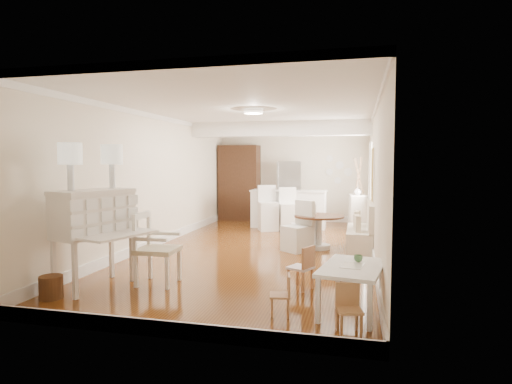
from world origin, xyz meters
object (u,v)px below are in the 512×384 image
at_px(slip_chair_far, 303,224).
at_px(pantry_cabinet, 239,183).
at_px(dining_table, 319,232).
at_px(wicker_basket, 51,287).
at_px(kids_chair_c, 349,309).
at_px(sideboard, 358,212).
at_px(fridge, 301,192).
at_px(bar_stool_right, 289,209).
at_px(gustavian_armchair, 158,248).
at_px(secretary_bureau, 94,239).
at_px(breakfast_counter, 289,209).
at_px(kids_table, 352,289).
at_px(slip_chair_near, 297,226).
at_px(kids_chair_b, 300,267).
at_px(bar_stool_left, 268,208).
at_px(kids_chair_a, 280,295).

bearing_deg(slip_chair_far, pantry_cabinet, -79.98).
bearing_deg(dining_table, wicker_basket, -127.65).
relative_size(kids_chair_c, sideboard, 0.55).
xyz_separation_m(fridge, sideboard, (1.65, -1.00, -0.44)).
xyz_separation_m(slip_chair_far, bar_stool_right, (-0.61, 1.84, 0.11)).
relative_size(wicker_basket, sideboard, 0.31).
xyz_separation_m(dining_table, sideboard, (0.78, 2.75, 0.11)).
xyz_separation_m(dining_table, slip_chair_far, (-0.37, 0.30, 0.11)).
bearing_deg(gustavian_armchair, secretary_bureau, 112.42).
height_order(kids_chair_c, breakfast_counter, breakfast_counter).
bearing_deg(bar_stool_right, slip_chair_far, -90.26).
xyz_separation_m(kids_table, breakfast_counter, (-1.80, 6.37, 0.23)).
height_order(slip_chair_near, breakfast_counter, breakfast_counter).
distance_m(gustavian_armchair, dining_table, 3.75).
xyz_separation_m(secretary_bureau, kids_table, (3.60, -0.18, -0.42)).
distance_m(secretary_bureau, dining_table, 4.54).
bearing_deg(pantry_cabinet, dining_table, -53.74).
bearing_deg(dining_table, kids_table, -78.80).
height_order(kids_chair_b, dining_table, dining_table).
relative_size(bar_stool_left, sideboard, 1.23).
bearing_deg(kids_chair_a, wicker_basket, -98.88).
relative_size(kids_chair_b, bar_stool_right, 0.56).
height_order(gustavian_armchair, bar_stool_left, bar_stool_left).
xyz_separation_m(kids_table, kids_chair_a, (-0.82, -0.32, -0.03)).
xyz_separation_m(bar_stool_left, sideboard, (2.28, 0.69, -0.13)).
relative_size(kids_chair_a, slip_chair_far, 0.54).
relative_size(breakfast_counter, bar_stool_right, 1.81).
bearing_deg(kids_chair_c, kids_chair_a, 141.68).
bearing_deg(bar_stool_left, fridge, 45.60).
bearing_deg(slip_chair_far, kids_chair_c, 78.46).
bearing_deg(breakfast_counter, kids_chair_a, -81.63).
xyz_separation_m(wicker_basket, kids_table, (3.87, 0.40, 0.13)).
distance_m(kids_chair_b, sideboard, 5.69).
relative_size(kids_chair_b, breakfast_counter, 0.31).
xyz_separation_m(secretary_bureau, dining_table, (2.87, 3.49, -0.36)).
distance_m(bar_stool_left, pantry_cabinet, 2.20).
bearing_deg(kids_chair_c, kids_chair_b, 102.21).
xyz_separation_m(wicker_basket, kids_chair_a, (3.05, 0.09, 0.10)).
height_order(breakfast_counter, bar_stool_right, bar_stool_right).
bearing_deg(slip_chair_far, sideboard, -139.74).
height_order(kids_chair_c, slip_chair_near, slip_chair_near).
distance_m(kids_chair_a, dining_table, 3.99).
distance_m(kids_chair_c, dining_table, 4.41).
xyz_separation_m(pantry_cabinet, sideboard, (3.55, -1.03, -0.69)).
xyz_separation_m(wicker_basket, kids_chair_b, (3.14, 1.19, 0.17)).
bearing_deg(slip_chair_far, bar_stool_left, -81.79).
height_order(dining_table, pantry_cabinet, pantry_cabinet).
xyz_separation_m(bar_stool_left, bar_stool_right, (0.53, 0.08, -0.03)).
bearing_deg(wicker_basket, pantry_cabinet, 87.32).
bearing_deg(sideboard, slip_chair_near, -116.20).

